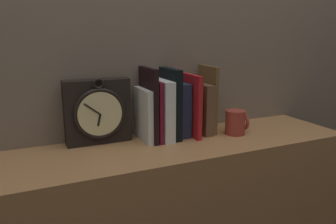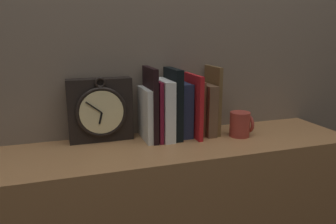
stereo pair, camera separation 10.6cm
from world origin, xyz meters
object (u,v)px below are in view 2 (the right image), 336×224
(book_slot0_white, at_px, (145,114))
(book_slot7_brown, at_px, (196,107))
(book_slot3_white, at_px, (164,109))
(clock, at_px, (100,110))
(book_slot6_red, at_px, (193,106))
(book_slot1_black, at_px, (150,104))
(mug, at_px, (241,124))
(book_slot4_black, at_px, (173,103))
(book_slot2_maroon, at_px, (156,110))
(book_slot9_brown, at_px, (213,100))
(book_slot8_brown, at_px, (206,109))
(book_slot5_navy, at_px, (182,109))

(book_slot0_white, xyz_separation_m, book_slot7_brown, (0.20, 0.01, 0.01))
(book_slot3_white, bearing_deg, book_slot0_white, 176.03)
(book_slot3_white, xyz_separation_m, book_slot7_brown, (0.13, 0.02, -0.01))
(clock, xyz_separation_m, book_slot6_red, (0.32, -0.05, 0.00))
(clock, xyz_separation_m, book_slot7_brown, (0.34, -0.02, -0.01))
(book_slot3_white, xyz_separation_m, book_slot6_red, (0.11, -0.00, 0.01))
(book_slot1_black, distance_m, mug, 0.33)
(book_slot4_black, bearing_deg, clock, 171.54)
(book_slot4_black, bearing_deg, book_slot7_brown, 7.98)
(book_slot2_maroon, relative_size, book_slot9_brown, 0.84)
(book_slot9_brown, bearing_deg, book_slot4_black, -177.26)
(book_slot6_red, xyz_separation_m, book_slot9_brown, (0.08, 0.02, 0.01))
(book_slot1_black, relative_size, book_slot3_white, 1.21)
(book_slot1_black, xyz_separation_m, book_slot4_black, (0.08, 0.00, -0.00))
(book_slot3_white, relative_size, book_slot9_brown, 0.84)
(book_slot3_white, distance_m, book_slot6_red, 0.11)
(book_slot6_red, relative_size, book_slot7_brown, 1.13)
(book_slot4_black, relative_size, mug, 2.75)
(book_slot1_black, relative_size, book_slot8_brown, 1.36)
(book_slot0_white, bearing_deg, book_slot7_brown, 3.80)
(book_slot7_brown, bearing_deg, book_slot9_brown, -5.29)
(book_slot5_navy, bearing_deg, book_slot9_brown, -1.23)
(clock, bearing_deg, book_slot3_white, -10.96)
(book_slot0_white, relative_size, book_slot4_black, 0.74)
(book_slot3_white, xyz_separation_m, book_slot5_navy, (0.07, 0.01, -0.01))
(book_slot2_maroon, bearing_deg, clock, 168.33)
(clock, relative_size, book_slot0_white, 1.24)
(book_slot5_navy, xyz_separation_m, mug, (0.19, -0.08, -0.05))
(book_slot1_black, relative_size, book_slot7_brown, 1.28)
(mug, bearing_deg, book_slot4_black, 163.11)
(book_slot5_navy, xyz_separation_m, book_slot8_brown, (0.09, -0.01, -0.00))
(book_slot8_brown, bearing_deg, book_slot0_white, -179.28)
(clock, xyz_separation_m, book_slot4_black, (0.25, -0.04, 0.01))
(clock, height_order, mug, clock)
(book_slot7_brown, bearing_deg, mug, -31.26)
(book_slot8_brown, bearing_deg, book_slot3_white, -177.36)
(book_slot1_black, bearing_deg, book_slot2_maroon, 2.00)
(book_slot1_black, distance_m, book_slot2_maroon, 0.03)
(book_slot3_white, bearing_deg, book_slot8_brown, 2.64)
(book_slot6_red, distance_m, book_slot7_brown, 0.03)
(book_slot4_black, bearing_deg, book_slot2_maroon, -178.87)
(book_slot1_black, height_order, book_slot9_brown, book_slot1_black)
(book_slot8_brown, bearing_deg, clock, 174.85)
(book_slot5_navy, distance_m, book_slot6_red, 0.04)
(book_slot2_maroon, distance_m, mug, 0.31)
(book_slot0_white, xyz_separation_m, mug, (0.33, -0.07, -0.05))
(book_slot0_white, xyz_separation_m, book_slot4_black, (0.10, -0.00, 0.03))
(book_slot7_brown, bearing_deg, clock, 176.04)
(book_slot4_black, bearing_deg, book_slot5_navy, 14.54)
(book_slot2_maroon, distance_m, book_slot7_brown, 0.16)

